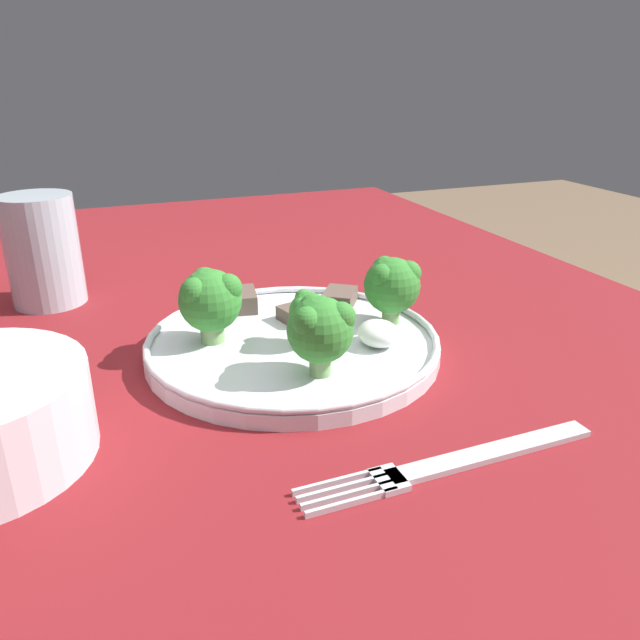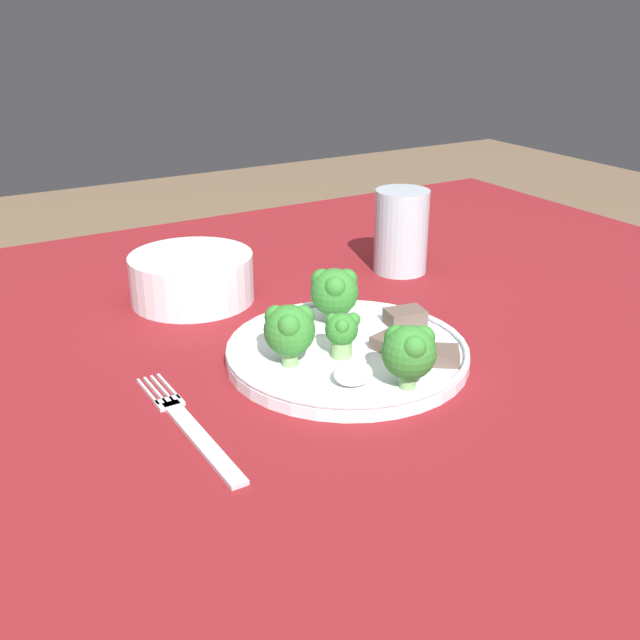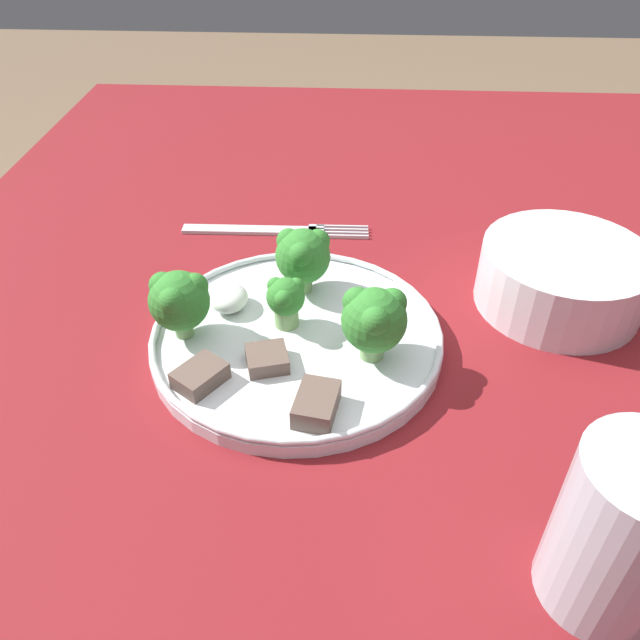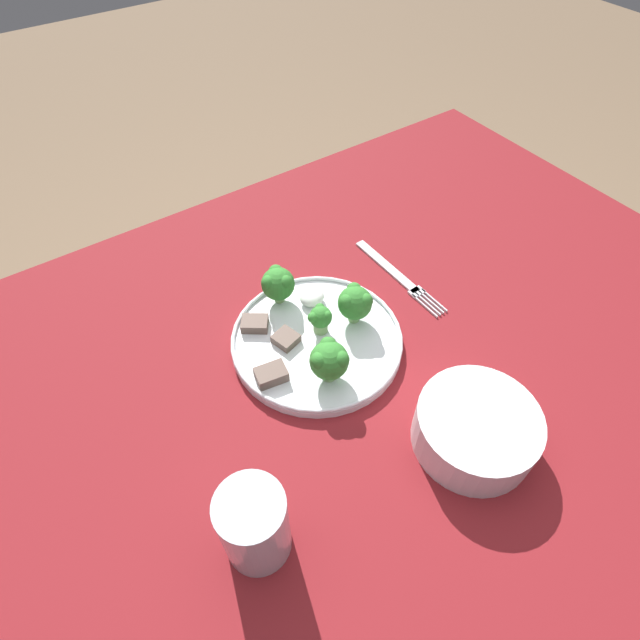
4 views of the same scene
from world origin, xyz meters
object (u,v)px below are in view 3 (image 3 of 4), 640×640
object	(u,v)px
fork	(274,231)
cream_bowl	(561,279)
drinking_glass	(619,539)
dinner_plate	(297,337)

from	to	relation	value
fork	cream_bowl	xyz separation A→B (m)	(0.11, 0.28, 0.03)
cream_bowl	drinking_glass	xyz separation A→B (m)	(0.28, -0.04, 0.02)
dinner_plate	drinking_glass	size ratio (longest dim) A/B	2.23
dinner_plate	fork	bearing A→B (deg)	-167.67
cream_bowl	drinking_glass	size ratio (longest dim) A/B	1.34
fork	dinner_plate	bearing A→B (deg)	12.33
dinner_plate	drinking_glass	distance (m)	0.28
drinking_glass	fork	bearing A→B (deg)	-149.33
fork	drinking_glass	xyz separation A→B (m)	(0.39, 0.23, 0.05)
fork	drinking_glass	distance (m)	0.46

